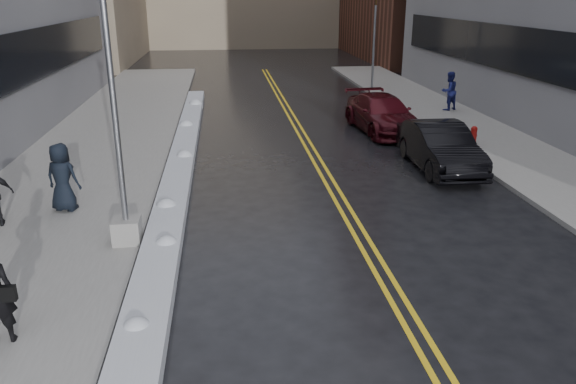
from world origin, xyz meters
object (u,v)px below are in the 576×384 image
object	(u,v)px
lamppost	(118,147)
fire_hydrant	(474,134)
car_black	(440,147)
car_maroon	(382,114)
pedestrian_c	(62,177)
pedestrian_east	(449,91)
traffic_signal	(374,35)

from	to	relation	value
lamppost	fire_hydrant	world-z (taller)	lamppost
car_black	car_maroon	xyz separation A→B (m)	(-0.44, 5.82, -0.02)
pedestrian_c	pedestrian_east	world-z (taller)	pedestrian_east
pedestrian_east	car_black	distance (m)	10.25
pedestrian_c	pedestrian_east	distance (m)	20.18
fire_hydrant	car_maroon	xyz separation A→B (m)	(-2.88, 3.16, 0.24)
fire_hydrant	pedestrian_east	distance (m)	6.97
car_black	fire_hydrant	bearing A→B (deg)	48.09
fire_hydrant	pedestrian_c	bearing A→B (deg)	-158.62
traffic_signal	pedestrian_c	bearing A→B (deg)	-125.20
car_black	lamppost	bearing A→B (deg)	-150.94
lamppost	fire_hydrant	size ratio (longest dim) A/B	10.45
pedestrian_c	car_black	size ratio (longest dim) A/B	0.39
fire_hydrant	pedestrian_c	size ratio (longest dim) A/B	0.38
lamppost	car_maroon	xyz separation A→B (m)	(9.42, 11.16, -1.74)
traffic_signal	pedestrian_east	bearing A→B (deg)	-73.78
traffic_signal	pedestrian_east	size ratio (longest dim) A/B	3.08
lamppost	car_maroon	distance (m)	14.71
pedestrian_c	pedestrian_east	xyz separation A→B (m)	(15.94, 12.37, 0.02)
car_maroon	lamppost	bearing A→B (deg)	-135.36
pedestrian_c	car_maroon	xyz separation A→B (m)	(11.46, 8.77, -0.31)
car_maroon	pedestrian_c	bearing A→B (deg)	-147.74
lamppost	fire_hydrant	distance (m)	14.81
traffic_signal	fire_hydrant	bearing A→B (deg)	-87.95
car_black	pedestrian_east	bearing A→B (deg)	67.36
lamppost	traffic_signal	distance (m)	24.98
lamppost	car_black	distance (m)	11.35
traffic_signal	pedestrian_c	distance (m)	24.11
lamppost	pedestrian_east	xyz separation A→B (m)	(13.91, 14.75, -1.41)
pedestrian_c	car_maroon	size ratio (longest dim) A/B	0.35
lamppost	car_black	size ratio (longest dim) A/B	1.55
traffic_signal	car_black	size ratio (longest dim) A/B	1.22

